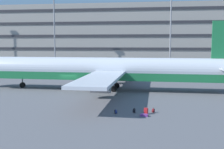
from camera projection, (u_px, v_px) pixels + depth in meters
name	position (u px, v px, depth m)	size (l,w,h in m)	color
ground_plane	(70.00, 90.00, 43.11)	(600.00, 600.00, 0.00)	#5B5B60
terminal_structure	(112.00, 36.00, 89.63)	(178.75, 16.18, 19.15)	gray
airliner	(109.00, 70.00, 42.85)	(42.62, 34.52, 10.49)	silver
light_mast_left	(54.00, 27.00, 76.08)	(1.80, 0.50, 20.42)	gray
light_mast_center_left	(171.00, 22.00, 71.66)	(1.80, 0.50, 22.36)	gray
suitcase_large	(144.00, 115.00, 27.56)	(0.84, 0.55, 0.24)	#72388C
suitcase_purple	(146.00, 111.00, 28.38)	(0.46, 0.38, 0.82)	#B21E23
backpack_upright	(153.00, 111.00, 28.96)	(0.40, 0.40, 0.52)	maroon
backpack_navy	(116.00, 112.00, 28.51)	(0.37, 0.40, 0.51)	navy
backpack_orange	(134.00, 111.00, 28.90)	(0.36, 0.40, 0.55)	black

